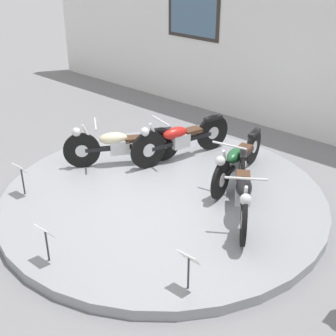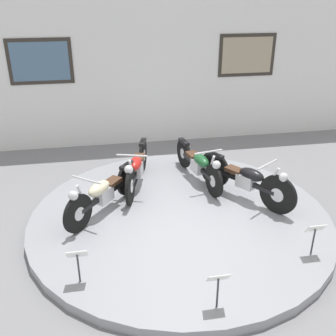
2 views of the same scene
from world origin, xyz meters
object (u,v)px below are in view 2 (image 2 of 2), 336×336
(motorcycle_black, at_px, (246,179))
(info_placard_front_right, at_px, (315,232))
(info_placard_front_centre, at_px, (218,282))
(motorcycle_cream, at_px, (103,192))
(motorcycle_green, at_px, (199,164))
(info_placard_front_left, at_px, (77,258))
(motorcycle_red, at_px, (137,167))

(motorcycle_black, bearing_deg, info_placard_front_right, -77.43)
(info_placard_front_centre, bearing_deg, motorcycle_cream, 117.21)
(motorcycle_cream, xyz_separation_m, info_placard_front_centre, (1.23, -2.40, -0.01))
(motorcycle_cream, relative_size, motorcycle_black, 0.91)
(motorcycle_green, height_order, info_placard_front_right, motorcycle_green)
(motorcycle_cream, height_order, info_placard_front_left, motorcycle_cream)
(motorcycle_cream, xyz_separation_m, info_placard_front_right, (2.83, -1.67, -0.01))
(motorcycle_red, xyz_separation_m, info_placard_front_right, (2.19, -2.50, -0.03))
(motorcycle_cream, relative_size, motorcycle_red, 0.81)
(info_placard_front_centre, bearing_deg, info_placard_front_left, 155.51)
(motorcycle_black, bearing_deg, info_placard_front_centre, -117.10)
(motorcycle_green, xyz_separation_m, info_placard_front_left, (-2.19, -2.50, -0.00))
(motorcycle_red, relative_size, info_placard_front_centre, 3.80)
(motorcycle_red, relative_size, info_placard_front_right, 3.80)
(motorcycle_cream, distance_m, motorcycle_green, 2.00)
(motorcycle_red, bearing_deg, info_placard_front_left, -111.93)
(info_placard_front_left, relative_size, info_placard_front_right, 1.00)
(motorcycle_cream, distance_m, info_placard_front_centre, 2.70)
(motorcycle_green, bearing_deg, motorcycle_black, -52.36)
(motorcycle_red, distance_m, info_placard_front_left, 2.70)
(motorcycle_red, bearing_deg, motorcycle_green, -0.22)
(info_placard_front_left, height_order, info_placard_front_right, same)
(motorcycle_green, distance_m, motorcycle_black, 1.04)
(motorcycle_black, xyz_separation_m, info_placard_front_left, (-2.83, -1.67, -0.03))
(motorcycle_black, relative_size, info_placard_front_centre, 3.35)
(info_placard_front_left, height_order, info_placard_front_centre, same)
(motorcycle_cream, height_order, motorcycle_red, motorcycle_red)
(info_placard_front_right, bearing_deg, motorcycle_red, 131.26)
(motorcycle_black, bearing_deg, motorcycle_green, 127.64)
(motorcycle_green, xyz_separation_m, motorcycle_black, (0.64, -0.83, 0.03))
(info_placard_front_left, bearing_deg, motorcycle_black, 30.56)
(info_placard_front_right, bearing_deg, motorcycle_black, 102.57)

